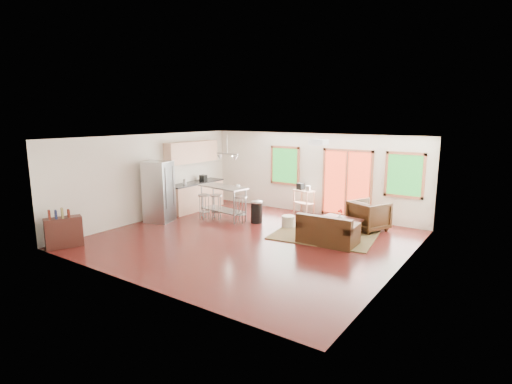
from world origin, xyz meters
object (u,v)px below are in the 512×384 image
Objects in this scene: armchair at (369,214)px; refrigerator at (159,192)px; island at (223,196)px; loveseat at (327,232)px; kitchen_cart at (304,193)px; coffee_table at (340,221)px; rug at (324,235)px; ottoman at (333,222)px.

armchair is 0.50× the size of refrigerator.
island is (1.36, 1.35, -0.21)m from refrigerator.
kitchen_cart reaches higher than loveseat.
kitchen_cart is at bearing 47.35° from island.
loveseat is at bearing -85.59° from coffee_table.
loveseat is (0.36, -0.61, 0.29)m from rug.
loveseat is 1.46× the size of kitchen_cart.
refrigerator is (-5.01, -1.85, 0.54)m from coffee_table.
refrigerator reaches higher than coffee_table.
loveseat is at bearing -71.55° from ottoman.
coffee_table is at bearing -37.27° from kitchen_cart.
rug is at bearing 0.02° from refrigerator.
armchair is (0.44, 1.76, 0.16)m from loveseat.
island is (-3.28, -0.84, 0.52)m from ottoman.
coffee_table is 0.54m from ottoman.
kitchen_cart reaches higher than rug.
refrigerator is at bearing -154.75° from ottoman.
armchair is at bearing 55.40° from rug.
armchair is 0.55× the size of island.
kitchen_cart is (-2.39, 0.65, 0.22)m from armchair.
armchair is at bearing 26.32° from ottoman.
armchair reaches higher than ottoman.
ottoman is 3.43m from island.
rug is 0.59m from coffee_table.
ottoman is (-0.44, 1.33, -0.12)m from loveseat.
ottoman is at bearing 96.46° from rug.
loveseat is 0.80× the size of refrigerator.
ottoman is at bearing 14.40° from island.
refrigerator is at bearing 50.01° from armchair.
armchair is 1.68× the size of ottoman.
refrigerator is at bearing -135.31° from island.
ottoman is 1.92m from kitchen_cart.
rug is 5.03m from refrigerator.
ottoman is (-0.88, -0.43, -0.28)m from armchair.
kitchen_cart reaches higher than armchair.
rug is 1.47m from armchair.
refrigerator is 1.93m from island.
ottoman is 0.30× the size of refrigerator.
armchair is 0.93× the size of kitchen_cart.
refrigerator reaches higher than loveseat.
island reaches higher than coffee_table.
rug is 2.61× the size of kitchen_cart.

